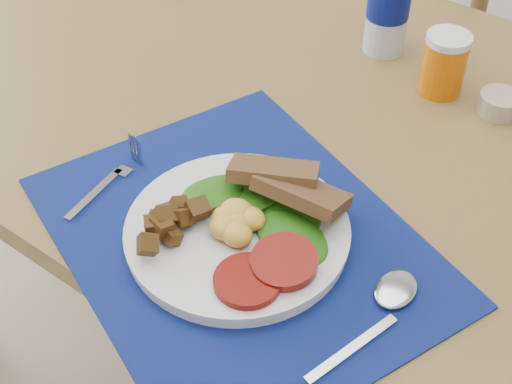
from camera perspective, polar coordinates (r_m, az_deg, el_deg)
table at (r=1.17m, az=4.70°, el=3.08°), size 1.40×0.90×0.75m
chair_far at (r=1.77m, az=14.74°, el=11.68°), size 0.49×0.48×1.02m
placemat at (r=0.91m, az=-1.49°, el=-3.75°), size 0.62×0.56×0.00m
breakfast_plate at (r=0.90m, az=-1.95°, el=-2.81°), size 0.28×0.28×0.07m
fork at (r=1.01m, az=-11.37°, el=0.99°), size 0.03×0.16×0.00m
spoon at (r=0.85m, az=10.16°, el=-9.02°), size 0.05×0.20×0.01m
juice_glass at (r=1.18m, az=14.78°, el=9.77°), size 0.07×0.07×0.10m
ramekin at (r=1.17m, az=18.91°, el=6.69°), size 0.07×0.07×0.03m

